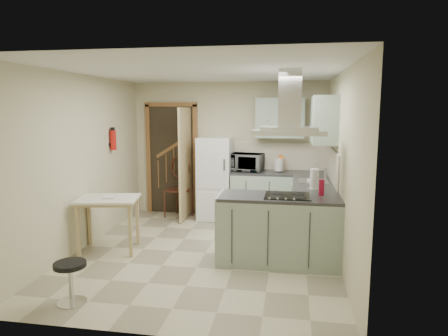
% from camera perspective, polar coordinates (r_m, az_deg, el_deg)
% --- Properties ---
extents(floor, '(4.20, 4.20, 0.00)m').
position_cam_1_polar(floor, '(5.75, -2.66, -12.02)').
color(floor, '#BFB694').
rests_on(floor, ground).
extents(ceiling, '(4.20, 4.20, 0.00)m').
position_cam_1_polar(ceiling, '(5.41, -2.84, 13.62)').
color(ceiling, silver).
rests_on(ceiling, back_wall).
extents(back_wall, '(3.60, 0.00, 3.60)m').
position_cam_1_polar(back_wall, '(7.49, 0.67, 2.63)').
color(back_wall, beige).
rests_on(back_wall, floor).
extents(left_wall, '(0.00, 4.20, 4.20)m').
position_cam_1_polar(left_wall, '(6.08, -19.56, 0.77)').
color(left_wall, beige).
rests_on(left_wall, floor).
extents(right_wall, '(0.00, 4.20, 4.20)m').
position_cam_1_polar(right_wall, '(5.36, 16.41, -0.07)').
color(right_wall, beige).
rests_on(right_wall, floor).
extents(doorway, '(1.10, 0.12, 2.10)m').
position_cam_1_polar(doorway, '(7.73, -7.45, 1.25)').
color(doorway, brown).
rests_on(doorway, floor).
extents(fridge, '(0.60, 0.60, 1.50)m').
position_cam_1_polar(fridge, '(7.30, -1.25, -1.48)').
color(fridge, white).
rests_on(fridge, floor).
extents(counter_back, '(1.08, 0.60, 0.90)m').
position_cam_1_polar(counter_back, '(7.25, 5.46, -4.01)').
color(counter_back, '#9EB2A0').
rests_on(counter_back, floor).
extents(counter_right, '(0.60, 1.95, 0.90)m').
position_cam_1_polar(counter_right, '(6.59, 12.37, -5.45)').
color(counter_right, '#9EB2A0').
rests_on(counter_right, floor).
extents(splashback, '(1.68, 0.02, 0.50)m').
position_cam_1_polar(splashback, '(7.40, 8.02, 1.70)').
color(splashback, beige).
rests_on(splashback, counter_back).
extents(wall_cabinet_back, '(0.85, 0.35, 0.70)m').
position_cam_1_polar(wall_cabinet_back, '(7.19, 8.02, 7.10)').
color(wall_cabinet_back, '#9EB2A0').
rests_on(wall_cabinet_back, back_wall).
extents(wall_cabinet_right, '(0.35, 0.90, 0.70)m').
position_cam_1_polar(wall_cabinet_right, '(6.13, 14.08, 6.70)').
color(wall_cabinet_right, '#9EB2A0').
rests_on(wall_cabinet_right, right_wall).
extents(peninsula, '(1.55, 0.65, 0.90)m').
position_cam_1_polar(peninsula, '(5.32, 7.87, -8.70)').
color(peninsula, '#9EB2A0').
rests_on(peninsula, floor).
extents(hob, '(0.58, 0.50, 0.01)m').
position_cam_1_polar(hob, '(5.20, 9.07, -3.92)').
color(hob, black).
rests_on(hob, peninsula).
extents(extractor_hood, '(0.90, 0.55, 0.10)m').
position_cam_1_polar(extractor_hood, '(5.09, 9.29, 5.06)').
color(extractor_hood, silver).
rests_on(extractor_hood, ceiling).
extents(sink, '(0.45, 0.40, 0.01)m').
position_cam_1_polar(sink, '(6.32, 12.58, -1.83)').
color(sink, silver).
rests_on(sink, counter_right).
extents(fire_extinguisher, '(0.10, 0.10, 0.32)m').
position_cam_1_polar(fire_extinguisher, '(6.83, -15.56, 3.86)').
color(fire_extinguisher, '#B2140F').
rests_on(fire_extinguisher, left_wall).
extents(drop_leaf_table, '(0.93, 0.76, 0.78)m').
position_cam_1_polar(drop_leaf_table, '(5.93, -16.11, -7.77)').
color(drop_leaf_table, tan).
rests_on(drop_leaf_table, floor).
extents(bentwood_chair, '(0.60, 0.60, 1.03)m').
position_cam_1_polar(bentwood_chair, '(7.48, -6.55, -3.12)').
color(bentwood_chair, '#51341B').
rests_on(bentwood_chair, floor).
extents(stool, '(0.33, 0.33, 0.44)m').
position_cam_1_polar(stool, '(4.60, -21.03, -15.02)').
color(stool, black).
rests_on(stool, floor).
extents(microwave, '(0.63, 0.48, 0.31)m').
position_cam_1_polar(microwave, '(7.20, 3.27, 0.83)').
color(microwave, black).
rests_on(microwave, counter_back).
extents(kettle, '(0.19, 0.19, 0.25)m').
position_cam_1_polar(kettle, '(7.15, 7.84, 0.44)').
color(kettle, silver).
rests_on(kettle, counter_back).
extents(cereal_box, '(0.09, 0.19, 0.27)m').
position_cam_1_polar(cereal_box, '(7.28, 8.11, 0.68)').
color(cereal_box, orange).
rests_on(cereal_box, counter_back).
extents(soap_bottle, '(0.11, 0.11, 0.20)m').
position_cam_1_polar(soap_bottle, '(6.71, 12.84, -0.44)').
color(soap_bottle, silver).
rests_on(soap_bottle, counter_right).
extents(paper_towel, '(0.15, 0.15, 0.30)m').
position_cam_1_polar(paper_towel, '(5.68, 12.77, -1.52)').
color(paper_towel, silver).
rests_on(paper_towel, counter_right).
extents(cup, '(0.16, 0.16, 0.10)m').
position_cam_1_polar(cup, '(5.99, 12.35, -1.96)').
color(cup, silver).
rests_on(cup, counter_right).
extents(red_bottle, '(0.08, 0.08, 0.21)m').
position_cam_1_polar(red_bottle, '(5.33, 13.76, -2.71)').
color(red_bottle, '#A50E2B').
rests_on(red_bottle, peninsula).
extents(book, '(0.24, 0.27, 0.10)m').
position_cam_1_polar(book, '(5.87, -16.99, -3.57)').
color(book, '#9A3333').
rests_on(book, drop_leaf_table).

